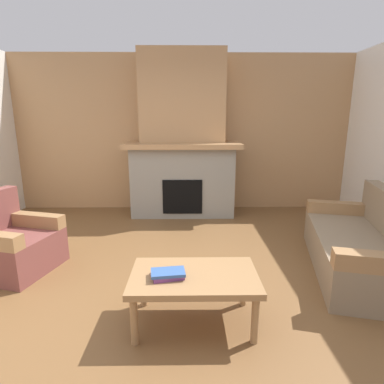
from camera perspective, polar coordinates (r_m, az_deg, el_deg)
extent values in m
plane|color=brown|center=(3.07, -2.48, -18.36)|extent=(9.00, 9.00, 0.00)
cube|color=tan|center=(5.62, -1.71, 10.70)|extent=(6.00, 0.12, 2.70)
cube|color=gray|center=(5.30, -1.73, 2.09)|extent=(1.70, 0.70, 1.15)
cube|color=black|center=(5.03, -1.77, -0.83)|extent=(0.64, 0.08, 0.56)
cube|color=tan|center=(5.17, -1.78, 8.68)|extent=(1.90, 0.82, 0.08)
cube|color=tan|center=(5.31, -1.82, 17.17)|extent=(1.40, 0.50, 1.47)
cube|color=#847056|center=(3.84, 28.06, -9.94)|extent=(1.25, 1.95, 0.40)
cube|color=#997047|center=(4.50, 25.88, -2.66)|extent=(0.85, 0.36, 0.15)
cube|color=brown|center=(3.91, -29.82, -9.72)|extent=(0.93, 0.93, 0.40)
cube|color=#997047|center=(4.03, -27.25, -4.59)|extent=(0.77, 0.33, 0.15)
cube|color=#997047|center=(2.51, 0.39, -15.45)|extent=(1.00, 0.60, 0.05)
cylinder|color=#997047|center=(2.46, -10.66, -22.39)|extent=(0.06, 0.06, 0.38)
cylinder|color=#997047|center=(2.47, 11.58, -22.16)|extent=(0.06, 0.06, 0.38)
cylinder|color=#997047|center=(2.85, -8.98, -16.78)|extent=(0.06, 0.06, 0.38)
cylinder|color=#997047|center=(2.87, 9.50, -16.64)|extent=(0.06, 0.06, 0.38)
cube|color=#7A3D84|center=(2.47, -4.50, -15.00)|extent=(0.27, 0.22, 0.03)
cube|color=#335699|center=(2.44, -4.47, -14.62)|extent=(0.28, 0.18, 0.02)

